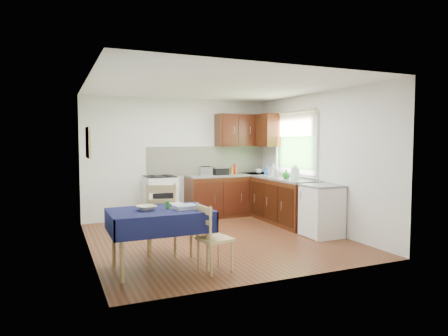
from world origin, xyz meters
name	(u,v)px	position (x,y,z in m)	size (l,w,h in m)	color
floor	(217,239)	(0.00, 0.00, 0.00)	(4.20, 4.20, 0.00)	#452412
ceiling	(217,87)	(0.00, 0.00, 2.50)	(4.00, 4.20, 0.02)	white
wall_back	(179,158)	(0.00, 2.10, 1.25)	(4.00, 0.02, 2.50)	silver
wall_front	(286,174)	(0.00, -2.10, 1.25)	(4.00, 0.02, 2.50)	silver
wall_left	(88,167)	(-2.00, 0.00, 1.25)	(0.02, 4.20, 2.50)	silver
wall_right	(318,161)	(2.00, 0.00, 1.25)	(0.02, 4.20, 2.50)	silver
base_cabinets	(254,198)	(1.36, 1.26, 0.43)	(1.90, 2.30, 0.86)	black
worktop_back	(230,175)	(1.05, 1.80, 0.88)	(1.90, 0.60, 0.04)	slate
worktop_right	(284,179)	(1.70, 0.65, 0.88)	(0.60, 1.70, 0.04)	slate
worktop_corner	(257,174)	(1.70, 1.80, 0.88)	(0.60, 0.60, 0.04)	slate
splashback	(208,160)	(0.65, 2.08, 1.20)	(2.70, 0.02, 0.60)	white
upper_cabinets	(250,130)	(1.52, 1.80, 1.85)	(1.20, 0.85, 0.70)	black
stove	(160,199)	(-0.50, 1.80, 0.46)	(0.60, 0.61, 0.92)	white
window	(295,139)	(1.97, 0.70, 1.65)	(0.04, 1.48, 1.26)	#315D26
fridge	(322,211)	(1.70, -0.55, 0.44)	(0.58, 0.60, 0.89)	white
corkboard	(88,143)	(-1.97, 0.30, 1.60)	(0.04, 0.62, 0.47)	tan
dining_table	(160,218)	(-1.25, -1.14, 0.65)	(1.26, 0.85, 0.76)	#0E173B
chair_far	(162,216)	(-1.06, -0.51, 0.55)	(0.57, 0.57, 1.04)	tan
chair_near	(212,236)	(-0.67, -1.49, 0.45)	(0.43, 0.43, 0.85)	tan
toaster	(205,171)	(0.44, 1.70, 0.99)	(0.26, 0.16, 0.20)	#BABABE
sandwich_press	(220,171)	(0.80, 1.76, 0.99)	(0.30, 0.26, 0.17)	black
sauce_bottle	(235,169)	(1.11, 1.71, 1.02)	(0.05, 0.05, 0.23)	red
yellow_packet	(234,170)	(1.20, 1.93, 0.97)	(0.11, 0.07, 0.14)	yellow
dish_rack	(273,175)	(1.64, 0.99, 0.92)	(0.40, 0.30, 0.19)	#96979C
kettle	(295,173)	(1.71, 0.30, 1.02)	(0.16, 0.16, 0.27)	white
cup	(259,171)	(1.70, 1.72, 0.95)	(0.13, 0.13, 0.10)	silver
soap_bottle_a	(273,170)	(1.61, 0.92, 1.04)	(0.11, 0.11, 0.29)	white
soap_bottle_b	(267,170)	(1.70, 1.36, 1.00)	(0.09, 0.10, 0.21)	blue
soap_bottle_c	(286,174)	(1.64, 0.49, 0.99)	(0.14, 0.14, 0.18)	#258825
plate_bowl	(147,208)	(-1.41, -1.11, 0.79)	(0.24, 0.24, 0.06)	beige
book	(171,205)	(-1.02, -0.86, 0.77)	(0.17, 0.23, 0.02)	white
spice_jar	(167,205)	(-1.14, -1.11, 0.81)	(0.05, 0.05, 0.10)	#248626
tea_towel	(185,207)	(-0.94, -1.22, 0.79)	(0.29, 0.23, 0.05)	navy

